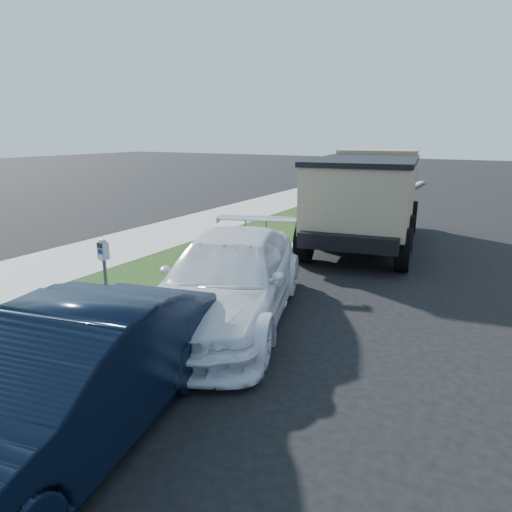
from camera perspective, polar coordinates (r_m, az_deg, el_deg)
The scene contains 6 objects.
ground at distance 8.20m, azimuth 5.19°, elevation -9.64°, with size 120.00×120.00×0.00m, color black.
streetside at distance 12.74m, azimuth -14.29°, elevation -0.62°, with size 6.12×50.00×0.15m.
parking_meter at distance 8.74m, azimuth -18.47°, elevation -0.52°, with size 0.21×0.15×1.45m.
white_wagon at distance 8.58m, azimuth -3.14°, elevation -2.75°, with size 2.22×5.47×1.59m, color white.
navy_sedan at distance 5.53m, azimuth -22.93°, elevation -14.63°, with size 1.67×4.80×1.58m, color black.
dump_truck at distance 14.96m, azimuth 13.89°, elevation 7.72°, with size 3.84×7.61×2.85m.
Camera 1 is at (2.99, -6.82, 3.43)m, focal length 32.00 mm.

